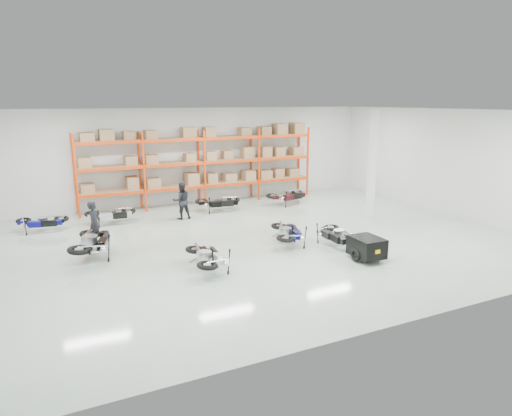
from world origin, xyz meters
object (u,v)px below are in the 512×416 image
moto_black_far_left (93,238)px  moto_back_a (41,219)px  moto_blue_centre (288,229)px  moto_back_c (218,200)px  moto_back_b (110,211)px  moto_silver_left (208,253)px  moto_touring_right (336,231)px  moto_back_d (288,193)px  person_back (182,201)px  person_left (94,224)px  trailer (367,247)px

moto_black_far_left → moto_back_a: moto_black_far_left is taller
moto_blue_centre → moto_back_c: bearing=-64.8°
moto_back_b → moto_back_c: size_ratio=0.97×
moto_silver_left → moto_black_far_left: bearing=-38.7°
moto_black_far_left → moto_back_b: 3.96m
moto_touring_right → moto_back_d: 6.42m
moto_touring_right → moto_back_a: 10.97m
moto_back_c → moto_back_d: 3.46m
moto_back_c → moto_back_d: bearing=-81.0°
person_back → moto_back_d: bearing=-173.3°
moto_touring_right → moto_back_c: bearing=110.3°
moto_back_b → person_left: size_ratio=1.09×
moto_touring_right → person_back: 6.87m
moto_back_a → moto_back_c: 7.19m
moto_silver_left → moto_touring_right: 4.74m
moto_back_a → person_left: (1.63, -2.71, 0.28)m
moto_back_c → person_left: 6.25m
moto_back_a → moto_back_b: size_ratio=0.95×
moto_blue_centre → moto_back_b: 7.43m
moto_back_d → person_back: 5.34m
moto_back_c → moto_silver_left: bearing=168.1°
moto_touring_right → moto_back_a: size_ratio=1.04×
moto_black_far_left → moto_blue_centre: bearing=-177.7°
moto_blue_centre → moto_back_b: bearing=-25.9°
moto_blue_centre → person_back: (-2.29, 4.97, 0.23)m
moto_back_a → moto_back_b: (2.52, -0.01, 0.03)m
moto_back_b → moto_back_d: size_ratio=0.94×
moto_blue_centre → moto_touring_right: bearing=170.5°
moto_silver_left → moto_touring_right: size_ratio=1.03×
moto_silver_left → trailer: bearing=169.9°
moto_touring_right → moto_back_d: bearing=79.6°
moto_touring_right → moto_back_d: size_ratio=0.93×
moto_back_d → moto_black_far_left: bearing=103.5°
moto_black_far_left → moto_back_a: (-1.44, 3.83, -0.13)m
moto_black_far_left → trailer: moto_black_far_left is taller
moto_black_far_left → moto_back_b: moto_black_far_left is taller
moto_silver_left → moto_touring_right: bearing=-171.1°
moto_back_d → moto_blue_centre: bearing=141.7°
person_back → moto_black_far_left: bearing=42.9°
person_left → person_back: 4.34m
moto_silver_left → trailer: (4.73, -1.28, -0.11)m
person_left → moto_black_far_left: bearing=-160.0°
moto_silver_left → person_back: person_back is taller
moto_back_b → moto_back_d: 8.13m
moto_silver_left → moto_back_d: 9.12m
trailer → person_back: bearing=117.5°
moto_back_c → moto_back_b: bearing=103.3°
moto_back_d → person_back: size_ratio=1.17×
moto_back_c → person_back: size_ratio=1.13×
moto_silver_left → moto_black_far_left: 3.96m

